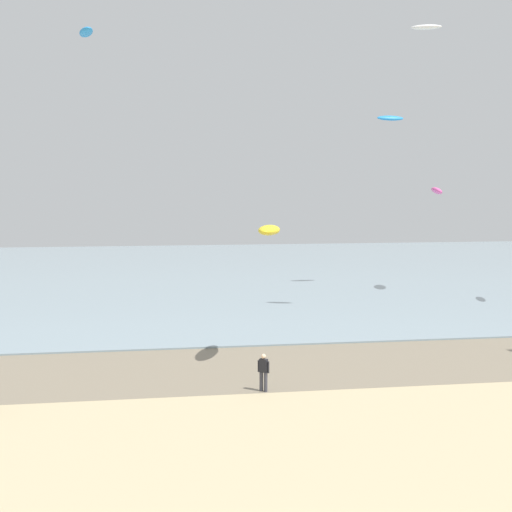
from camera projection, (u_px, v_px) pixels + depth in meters
name	position (u px, v px, depth m)	size (l,w,h in m)	color
wet_sand_strip	(242.00, 368.00, 33.77)	(120.00, 8.70, 0.01)	#7A6D59
sea	(196.00, 272.00, 72.48)	(160.00, 70.00, 0.10)	#7F939E
person_left_flank	(263.00, 371.00, 29.71)	(0.48, 0.39, 1.71)	#383842
kite_aloft_0	(426.00, 27.00, 44.91)	(2.06, 0.66, 0.33)	white
kite_aloft_2	(269.00, 230.00, 33.94)	(3.21, 1.03, 0.51)	yellow
kite_aloft_3	(86.00, 32.00, 35.79)	(2.12, 0.68, 0.34)	#2384D1
kite_aloft_4	(390.00, 118.00, 59.48)	(2.48, 0.79, 0.40)	#2384D1
kite_aloft_6	(437.00, 191.00, 57.61)	(2.96, 0.95, 0.47)	#E54C99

